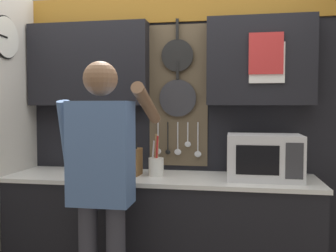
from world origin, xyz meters
name	(u,v)px	position (x,y,z in m)	size (l,w,h in m)	color
base_cabinet_counter	(160,239)	(0.00, 0.00, 0.47)	(2.27, 0.58, 0.94)	black
back_wall_unit	(166,107)	(0.00, 0.26, 1.45)	(2.84, 0.23, 2.34)	black
microwave	(264,157)	(0.75, 0.00, 1.10)	(0.51, 0.35, 0.32)	silver
knife_block	(133,161)	(-0.21, 0.00, 1.04)	(0.12, 0.16, 0.28)	brown
utensil_crock	(156,165)	(-0.03, 0.00, 1.02)	(0.11, 0.11, 0.31)	white
person	(102,174)	(-0.27, -0.50, 1.03)	(0.54, 0.65, 1.73)	#383842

